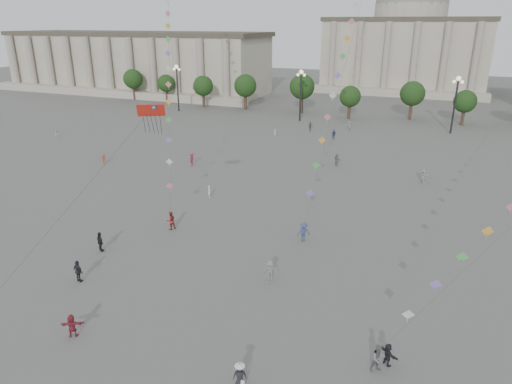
% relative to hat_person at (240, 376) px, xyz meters
% --- Properties ---
extents(ground, '(360.00, 360.00, 0.00)m').
position_rel_hat_person_xyz_m(ground, '(-4.61, 4.07, -0.87)').
color(ground, '#575552').
rests_on(ground, ground).
extents(hall_west, '(84.00, 26.22, 17.20)m').
position_rel_hat_person_xyz_m(hall_west, '(-79.61, 97.96, 7.56)').
color(hall_west, '#A79E8C').
rests_on(hall_west, ground).
extents(hall_central, '(48.30, 34.30, 35.50)m').
position_rel_hat_person_xyz_m(hall_central, '(-4.61, 133.29, 13.36)').
color(hall_central, '#A79E8C').
rests_on(hall_central, ground).
extents(tree_row, '(137.12, 5.12, 8.00)m').
position_rel_hat_person_xyz_m(tree_row, '(-4.61, 82.07, 4.52)').
color(tree_row, '#3D281E').
rests_on(tree_row, ground).
extents(lamp_post_far_west, '(2.00, 0.90, 10.65)m').
position_rel_hat_person_xyz_m(lamp_post_far_west, '(-49.61, 74.07, 6.48)').
color(lamp_post_far_west, '#262628').
rests_on(lamp_post_far_west, ground).
extents(lamp_post_mid_west, '(2.00, 0.90, 10.65)m').
position_rel_hat_person_xyz_m(lamp_post_mid_west, '(-19.61, 74.07, 6.48)').
color(lamp_post_mid_west, '#262628').
rests_on(lamp_post_mid_west, ground).
extents(lamp_post_mid_east, '(2.00, 0.90, 10.65)m').
position_rel_hat_person_xyz_m(lamp_post_mid_east, '(10.39, 74.07, 6.48)').
color(lamp_post_mid_east, '#262628').
rests_on(lamp_post_mid_east, ground).
extents(person_crowd_0, '(1.08, 0.74, 1.70)m').
position_rel_hat_person_xyz_m(person_crowd_0, '(-9.12, 60.97, -0.02)').
color(person_crowd_0, navy).
rests_on(person_crowd_0, ground).
extents(person_crowd_1, '(0.93, 0.90, 1.50)m').
position_rel_hat_person_xyz_m(person_crowd_1, '(-55.77, 42.22, -0.12)').
color(person_crowd_1, '#B8B8B4').
rests_on(person_crowd_1, ground).
extents(person_crowd_2, '(1.10, 1.17, 1.59)m').
position_rel_hat_person_xyz_m(person_crowd_2, '(-37.10, 32.63, -0.08)').
color(person_crowd_2, '#9E452B').
rests_on(person_crowd_2, ground).
extents(person_crowd_3, '(1.35, 1.22, 1.50)m').
position_rel_hat_person_xyz_m(person_crowd_3, '(7.62, 5.25, -0.12)').
color(person_crowd_3, black).
rests_on(person_crowd_3, ground).
extents(person_crowd_4, '(1.73, 1.26, 1.81)m').
position_rel_hat_person_xyz_m(person_crowd_4, '(-7.99, 69.31, 0.03)').
color(person_crowd_4, silver).
rests_on(person_crowd_4, ground).
extents(person_crowd_6, '(1.28, 0.93, 1.78)m').
position_rel_hat_person_xyz_m(person_crowd_6, '(-2.58, 11.67, 0.02)').
color(person_crowd_6, slate).
rests_on(person_crowd_6, ground).
extents(person_crowd_7, '(1.60, 1.56, 1.83)m').
position_rel_hat_person_xyz_m(person_crowd_7, '(7.41, 42.20, 0.05)').
color(person_crowd_7, beige).
rests_on(person_crowd_7, ground).
extents(person_crowd_10, '(0.63, 0.66, 1.52)m').
position_rel_hat_person_xyz_m(person_crowd_10, '(-19.32, 58.05, -0.11)').
color(person_crowd_10, silver).
rests_on(person_crowd_10, ground).
extents(person_crowd_12, '(1.54, 1.50, 1.76)m').
position_rel_hat_person_xyz_m(person_crowd_12, '(-4.86, 45.25, 0.01)').
color(person_crowd_12, slate).
rests_on(person_crowd_12, ground).
extents(person_crowd_13, '(0.59, 0.65, 1.49)m').
position_rel_hat_person_xyz_m(person_crowd_13, '(-16.10, 26.51, -0.13)').
color(person_crowd_13, silver).
rests_on(person_crowd_13, ground).
extents(person_crowd_16, '(1.18, 0.93, 1.88)m').
position_rel_hat_person_xyz_m(person_crowd_16, '(-14.77, 65.19, 0.07)').
color(person_crowd_16, '#5A5B5E').
rests_on(person_crowd_16, ground).
extents(person_crowd_17, '(0.74, 1.25, 1.90)m').
position_rel_hat_person_xyz_m(person_crowd_17, '(-24.60, 37.10, 0.08)').
color(person_crowd_17, '#9B2A40').
rests_on(person_crowd_17, ground).
extents(tourist_1, '(1.22, 0.92, 1.93)m').
position_rel_hat_person_xyz_m(tourist_1, '(-18.83, 10.38, 0.09)').
color(tourist_1, black).
rests_on(tourist_1, ground).
extents(tourist_2, '(1.59, 1.18, 1.66)m').
position_rel_hat_person_xyz_m(tourist_2, '(-12.34, -0.08, -0.04)').
color(tourist_2, maroon).
rests_on(tourist_2, ground).
extents(tourist_4, '(1.19, 0.69, 1.91)m').
position_rel_hat_person_xyz_m(tourist_4, '(-16.92, 5.48, 0.09)').
color(tourist_4, '#232228').
rests_on(tourist_4, ground).
extents(kite_flyer_0, '(1.13, 1.18, 1.92)m').
position_rel_hat_person_xyz_m(kite_flyer_0, '(-15.45, 17.00, 0.09)').
color(kite_flyer_0, maroon).
rests_on(kite_flyer_0, ground).
extents(kite_flyer_1, '(1.42, 1.24, 1.90)m').
position_rel_hat_person_xyz_m(kite_flyer_1, '(-2.16, 19.55, 0.08)').
color(kite_flyer_1, navy).
rests_on(kite_flyer_1, ground).
extents(kite_flyer_2, '(1.12, 1.07, 1.81)m').
position_rel_hat_person_xyz_m(kite_flyer_2, '(7.14, 4.47, 0.04)').
color(kite_flyer_2, slate).
rests_on(kite_flyer_2, ground).
extents(hat_person, '(0.96, 0.84, 1.69)m').
position_rel_hat_person_xyz_m(hat_person, '(0.00, 0.00, 0.00)').
color(hat_person, black).
rests_on(hat_person, ground).
extents(dragon_kite, '(2.89, 9.46, 21.27)m').
position_rel_hat_person_xyz_m(dragon_kite, '(-12.88, 11.26, 11.65)').
color(dragon_kite, red).
rests_on(dragon_kite, ground).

